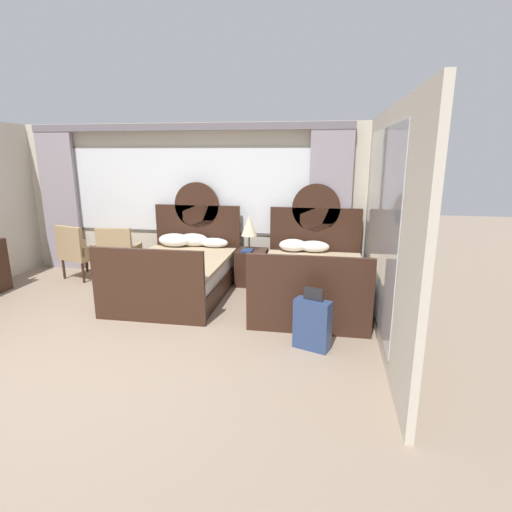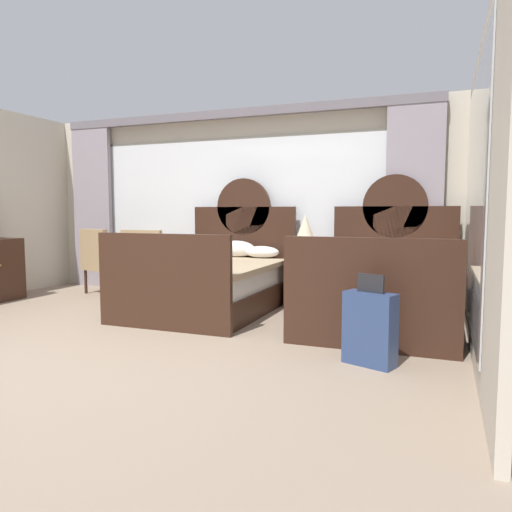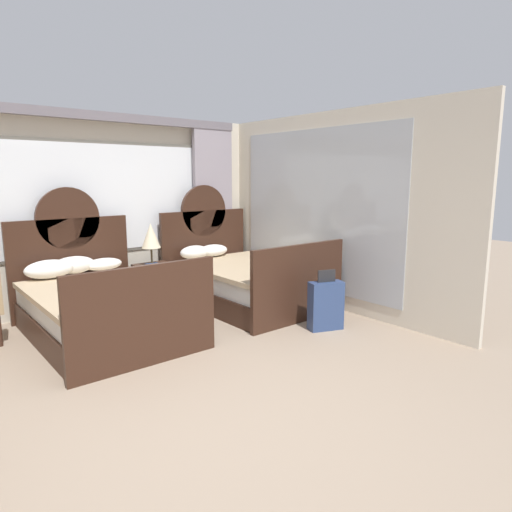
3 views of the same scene
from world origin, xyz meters
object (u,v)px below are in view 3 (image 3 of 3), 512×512
object	(u,v)px
table_lamp_on_nightstand	(151,236)
suitcase_on_floor	(326,305)
bed_near_window	(101,305)
book_on_nightstand	(155,265)
nightstand_between_beds	(156,285)
bed_near_mirror	(244,280)

from	to	relation	value
table_lamp_on_nightstand	suitcase_on_floor	world-z (taller)	table_lamp_on_nightstand
bed_near_window	book_on_nightstand	bearing A→B (deg)	30.48
nightstand_between_beds	book_on_nightstand	bearing A→B (deg)	-119.35
nightstand_between_beds	book_on_nightstand	size ratio (longest dim) A/B	2.30
bed_near_mirror	nightstand_between_beds	distance (m)	1.25
bed_near_mirror	suitcase_on_floor	distance (m)	1.52
book_on_nightstand	suitcase_on_floor	bearing A→B (deg)	-61.18
bed_near_window	suitcase_on_floor	distance (m)	2.65
table_lamp_on_nightstand	bed_near_window	bearing A→B (deg)	-145.29
nightstand_between_beds	table_lamp_on_nightstand	xyz separation A→B (m)	(-0.04, 0.01, 0.71)
nightstand_between_beds	bed_near_mirror	bearing A→B (deg)	-33.96
bed_near_window	suitcase_on_floor	world-z (taller)	bed_near_window
bed_near_window	book_on_nightstand	xyz separation A→B (m)	(0.99, 0.58, 0.26)
nightstand_between_beds	suitcase_on_floor	world-z (taller)	suitcase_on_floor
book_on_nightstand	table_lamp_on_nightstand	bearing A→B (deg)	83.85
bed_near_mirror	book_on_nightstand	distance (m)	1.27
bed_near_window	bed_near_mirror	world-z (taller)	same
bed_near_window	book_on_nightstand	world-z (taller)	bed_near_window
bed_near_mirror	nightstand_between_beds	size ratio (longest dim) A/B	3.72
table_lamp_on_nightstand	suitcase_on_floor	xyz separation A→B (m)	(1.15, -2.23, -0.71)
table_lamp_on_nightstand	suitcase_on_floor	bearing A→B (deg)	-62.65
bed_near_window	bed_near_mirror	bearing A→B (deg)	-0.41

